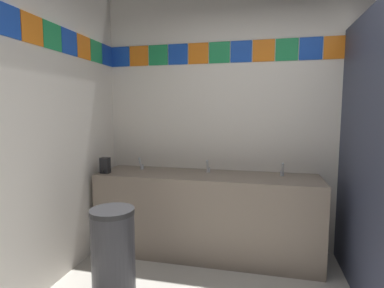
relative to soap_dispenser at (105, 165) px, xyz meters
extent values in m
cube|color=silver|center=(1.87, 0.49, 0.51)|extent=(4.01, 0.08, 2.83)
cube|color=#1947B7|center=(-0.02, 0.44, 1.15)|extent=(0.21, 0.01, 0.21)
cube|color=orange|center=(0.20, 0.44, 1.15)|extent=(0.21, 0.01, 0.21)
cube|color=#1E8C4C|center=(0.43, 0.44, 1.15)|extent=(0.21, 0.01, 0.21)
cube|color=#1947B7|center=(0.65, 0.44, 1.15)|extent=(0.21, 0.01, 0.21)
cube|color=orange|center=(0.87, 0.44, 1.15)|extent=(0.21, 0.01, 0.21)
cube|color=#1E8C4C|center=(1.10, 0.44, 1.15)|extent=(0.21, 0.01, 0.21)
cube|color=#1947B7|center=(1.32, 0.44, 1.15)|extent=(0.21, 0.01, 0.21)
cube|color=orange|center=(1.54, 0.44, 1.15)|extent=(0.21, 0.01, 0.21)
cube|color=#1E8C4C|center=(1.76, 0.44, 1.15)|extent=(0.21, 0.01, 0.21)
cube|color=#1947B7|center=(1.99, 0.44, 1.15)|extent=(0.21, 0.01, 0.21)
cube|color=orange|center=(2.21, 0.44, 1.15)|extent=(0.21, 0.01, 0.21)
cube|color=#1E8C4C|center=(2.43, 0.44, 1.15)|extent=(0.21, 0.01, 0.21)
cube|color=#1947B7|center=(-0.12, -0.99, 1.15)|extent=(0.01, 0.21, 0.21)
cube|color=orange|center=(-0.12, -0.77, 1.15)|extent=(0.01, 0.21, 0.21)
cube|color=#1E8C4C|center=(-0.12, -0.55, 1.15)|extent=(0.01, 0.21, 0.21)
cube|color=#1947B7|center=(-0.12, -0.32, 1.15)|extent=(0.01, 0.21, 0.21)
cube|color=orange|center=(-0.12, -0.10, 1.15)|extent=(0.01, 0.21, 0.21)
cube|color=#1E8C4C|center=(-0.12, 0.12, 1.15)|extent=(0.01, 0.21, 0.21)
cube|color=#1947B7|center=(-0.12, 0.34, 1.15)|extent=(0.01, 0.21, 0.21)
cube|color=gray|center=(1.02, 0.16, -0.49)|extent=(2.19, 0.57, 0.82)
cube|color=gray|center=(1.02, 0.43, -0.12)|extent=(2.19, 0.03, 0.08)
cylinder|color=white|center=(0.29, 0.13, -0.13)|extent=(0.34, 0.34, 0.10)
cylinder|color=white|center=(1.02, 0.13, -0.13)|extent=(0.34, 0.34, 0.10)
cylinder|color=white|center=(1.75, 0.13, -0.13)|extent=(0.34, 0.34, 0.10)
cylinder|color=silver|center=(0.29, 0.27, -0.05)|extent=(0.04, 0.04, 0.05)
cylinder|color=silver|center=(0.29, 0.22, 0.02)|extent=(0.02, 0.06, 0.09)
cylinder|color=silver|center=(1.02, 0.27, -0.05)|extent=(0.04, 0.04, 0.05)
cylinder|color=silver|center=(1.02, 0.22, 0.02)|extent=(0.02, 0.06, 0.09)
cylinder|color=silver|center=(1.75, 0.27, -0.05)|extent=(0.04, 0.04, 0.05)
cylinder|color=silver|center=(1.75, 0.22, 0.02)|extent=(0.02, 0.06, 0.09)
cube|color=black|center=(0.00, 0.00, 0.00)|extent=(0.09, 0.07, 0.16)
cylinder|color=black|center=(0.00, -0.04, -0.06)|extent=(0.02, 0.02, 0.03)
cube|color=#33384C|center=(2.31, -0.26, 0.20)|extent=(0.04, 1.42, 2.21)
cylinder|color=#333338|center=(0.42, -0.65, -0.58)|extent=(0.34, 0.34, 0.65)
cylinder|color=#262628|center=(0.42, -0.65, -0.23)|extent=(0.35, 0.35, 0.04)
camera|label=1|loc=(1.55, -2.74, 0.55)|focal=28.24mm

